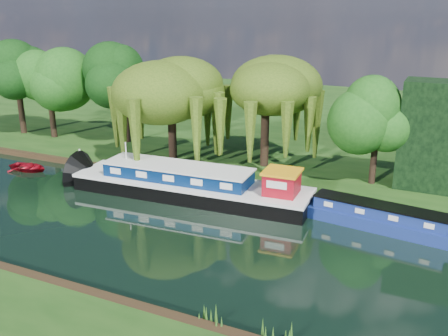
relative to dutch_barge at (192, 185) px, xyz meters
The scene contains 16 objects.
ground 6.40m from the dutch_barge, 115.16° to the right, with size 120.00×120.00×0.00m, color black.
far_bank 28.41m from the dutch_barge, 95.44° to the left, with size 120.00×52.00×0.45m, color #163C10.
dutch_barge is the anchor object (origin of this frame).
narrowboat 13.33m from the dutch_barge, ahead, with size 12.02×3.48×1.73m.
red_dinghy 15.75m from the dutch_barge, behind, with size 2.54×3.55×0.74m, color maroon.
white_cruiser 14.89m from the dutch_barge, ahead, with size 1.99×2.30×1.21m, color silver.
willow_left 8.88m from the dutch_barge, 132.24° to the left, with size 7.17×7.17×8.59m.
willow_right 10.18m from the dutch_barge, 72.12° to the left, with size 6.82×6.82×8.31m.
tree_far_left 22.79m from the dutch_barge, 158.83° to the left, with size 5.44×5.44×8.77m.
tree_far_back 26.67m from the dutch_barge, 162.27° to the left, with size 5.22×5.22×8.77m.
tree_far_mid 16.85m from the dutch_barge, 142.51° to the left, with size 5.43×5.43×8.88m.
tree_far_right 14.54m from the dutch_barge, 32.41° to the left, with size 4.31×4.31×7.06m.
conifer_hedge 18.62m from the dutch_barge, 26.89° to the left, with size 6.00×3.00×8.00m, color black.
lamppost 5.45m from the dutch_barge, 114.68° to the left, with size 0.36×0.36×2.56m.
mooring_posts 4.16m from the dutch_barge, 140.10° to the left, with size 19.16×0.16×1.00m.
reeds_near 13.95m from the dutch_barge, 72.55° to the right, with size 33.70×1.50×1.10m.
Camera 1 is at (19.37, -24.45, 13.56)m, focal length 40.00 mm.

